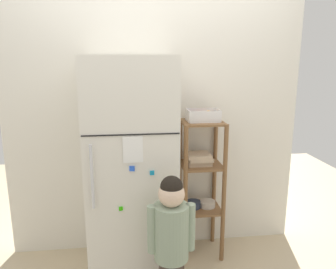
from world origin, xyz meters
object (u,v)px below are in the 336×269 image
at_px(refrigerator, 132,169).
at_px(child_standing, 171,232).
at_px(pantry_shelf_unit, 201,177).
at_px(fruit_bin, 204,117).

height_order(refrigerator, child_standing, refrigerator).
height_order(pantry_shelf_unit, fruit_bin, fruit_bin).
xyz_separation_m(child_standing, pantry_shelf_unit, (0.34, 0.66, 0.12)).
distance_m(refrigerator, fruit_bin, 0.72).
bearing_deg(fruit_bin, child_standing, -118.26).
xyz_separation_m(refrigerator, fruit_bin, (0.59, 0.15, 0.37)).
bearing_deg(fruit_bin, refrigerator, -165.41).
distance_m(refrigerator, child_standing, 0.61).
height_order(child_standing, fruit_bin, fruit_bin).
bearing_deg(pantry_shelf_unit, child_standing, -117.27).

